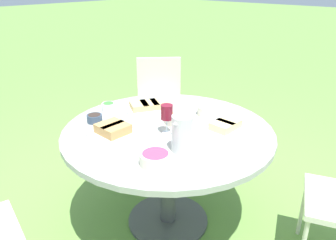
{
  "coord_description": "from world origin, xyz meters",
  "views": [
    {
      "loc": [
        1.39,
        1.27,
        1.62
      ],
      "look_at": [
        0.0,
        0.0,
        0.79
      ],
      "focal_mm": 35.0,
      "sensor_mm": 36.0,
      "label": 1
    }
  ],
  "objects_px": {
    "chair_far_back": "(160,96)",
    "water_pitcher": "(182,134)",
    "dining_table": "(168,144)",
    "wine_glass": "(167,113)"
  },
  "relations": [
    {
      "from": "water_pitcher",
      "to": "wine_glass",
      "type": "distance_m",
      "value": 0.24
    },
    {
      "from": "dining_table",
      "to": "water_pitcher",
      "type": "distance_m",
      "value": 0.37
    },
    {
      "from": "chair_far_back",
      "to": "water_pitcher",
      "type": "bearing_deg",
      "value": 48.4
    },
    {
      "from": "dining_table",
      "to": "water_pitcher",
      "type": "bearing_deg",
      "value": 57.27
    },
    {
      "from": "dining_table",
      "to": "water_pitcher",
      "type": "relative_size",
      "value": 6.39
    },
    {
      "from": "dining_table",
      "to": "wine_glass",
      "type": "xyz_separation_m",
      "value": [
        0.05,
        0.04,
        0.24
      ]
    },
    {
      "from": "dining_table",
      "to": "chair_far_back",
      "type": "relative_size",
      "value": 1.5
    },
    {
      "from": "water_pitcher",
      "to": "wine_glass",
      "type": "bearing_deg",
      "value": -117.08
    },
    {
      "from": "wine_glass",
      "to": "chair_far_back",
      "type": "bearing_deg",
      "value": -134.29
    },
    {
      "from": "dining_table",
      "to": "wine_glass",
      "type": "bearing_deg",
      "value": 35.61
    }
  ]
}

